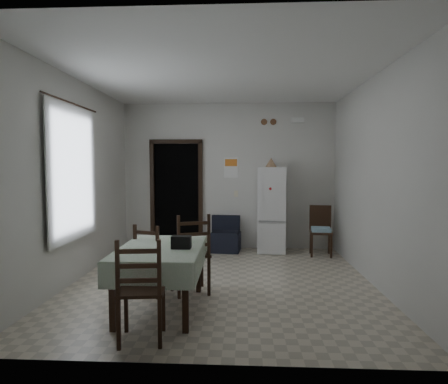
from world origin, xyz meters
The scene contains 25 objects.
ground centered at (0.00, 0.00, 0.00)m, with size 4.50×4.50×0.00m, color #BEB39B.
ceiling centered at (0.00, 0.00, 2.90)m, with size 4.20×4.50×0.02m, color white, non-canonical shape.
wall_back centered at (0.00, 2.25, 1.45)m, with size 4.20×0.02×2.90m, color silver, non-canonical shape.
wall_front centered at (0.00, -2.25, 1.45)m, with size 4.20×0.02×2.90m, color silver, non-canonical shape.
wall_left centered at (-2.10, 0.00, 1.45)m, with size 0.02×4.50×2.90m, color silver, non-canonical shape.
wall_right centered at (2.10, 0.00, 1.45)m, with size 0.02×4.50×2.90m, color silver, non-canonical shape.
doorway centered at (-1.05, 2.45, 1.06)m, with size 1.06×0.52×2.22m.
window_recess centered at (-2.15, -0.20, 1.55)m, with size 0.10×1.20×1.60m, color silver.
curtain centered at (-2.04, -0.20, 1.55)m, with size 0.02×1.45×1.85m, color silver.
curtain_rod centered at (-2.03, -0.20, 2.50)m, with size 0.02×0.02×1.60m, color black.
calendar centered at (0.05, 2.24, 1.62)m, with size 0.28×0.02×0.40m, color white.
calendar_image centered at (0.05, 2.23, 1.72)m, with size 0.24×0.01×0.14m, color orange.
light_switch centered at (0.15, 2.24, 1.10)m, with size 0.08×0.02×0.12m, color beige.
vent_left centered at (0.70, 2.23, 2.52)m, with size 0.12×0.12×0.03m, color brown.
vent_right centered at (0.88, 2.23, 2.52)m, with size 0.12×0.12×0.03m, color brown.
emergency_light centered at (1.35, 2.21, 2.55)m, with size 0.25×0.07×0.09m, color white.
fridge centered at (0.84, 1.93, 0.82)m, with size 0.53×0.53×1.63m, color silver, non-canonical shape.
tan_cone centered at (0.83, 1.97, 1.72)m, with size 0.22×0.22×0.18m, color tan.
navy_seat centered at (-0.05, 1.93, 0.34)m, with size 0.56×0.54×0.67m, color black, non-canonical shape.
corner_chair centered at (1.73, 1.66, 0.46)m, with size 0.40×0.40×0.91m, color black, non-canonical shape.
dining_table centered at (-0.64, -1.06, 0.36)m, with size 0.92×1.40×0.73m, color #A1B298, non-canonical shape.
black_bag centered at (-0.39, -1.14, 0.80)m, with size 0.21×0.13×0.14m, color black.
dining_chair_far_left centered at (-0.85, -0.54, 0.46)m, with size 0.39×0.39×0.91m, color black, non-canonical shape.
dining_chair_far_right centered at (-0.38, -0.48, 0.52)m, with size 0.45×0.45×1.04m, color black, non-canonical shape.
dining_chair_near_head centered at (-0.65, -1.84, 0.50)m, with size 0.43×0.43×0.99m, color black, non-canonical shape.
Camera 1 is at (0.30, -5.24, 1.64)m, focal length 30.00 mm.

